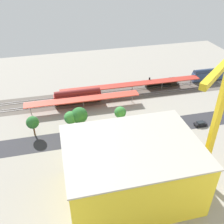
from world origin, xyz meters
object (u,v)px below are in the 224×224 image
Objects in this scene: parked_car_0 at (200,124)px; tower_crane at (216,117)px; freight_coach_far at (78,96)px; construction_building at (131,170)px; platform_canopy_near at (83,99)px; locomotive at (162,83)px; parked_car_1 at (180,127)px; traffic_light at (91,135)px; street_tree_2 at (120,112)px; box_truck_0 at (121,144)px; passenger_coach at (211,74)px; street_tree_0 at (79,115)px; parked_car_3 at (136,133)px; parked_car_2 at (160,130)px; street_tree_1 at (33,123)px; platform_canopy_far at (132,84)px; street_tree_3 at (71,118)px.

tower_crane is (14.47, 24.02, 21.00)m from parked_car_0.
freight_coach_far is 50.10m from construction_building.
platform_canopy_near is 1.22× the size of tower_crane.
locomotive is 3.87× the size of parked_car_1.
traffic_light reaches higher than platform_canopy_near.
street_tree_2 reaches higher than traffic_light.
construction_building is 18.33m from box_truck_0.
passenger_coach is 2.28× the size of street_tree_0.
parked_car_3 is at bearing -111.78° from construction_building.
freight_coach_far reaches higher than parked_car_2.
locomotive is 0.83× the size of freight_coach_far.
street_tree_1 reaches higher than box_truck_0.
street_tree_3 is at bearing 35.96° from platform_canopy_far.
platform_canopy_far is at bearing 3.18° from passenger_coach.
street_tree_3 is at bearing 3.80° from street_tree_0.
parked_car_2 is (15.19, 32.59, -1.03)m from locomotive.
traffic_light is at bearing 27.79° from passenger_coach.
freight_coach_far is 18.32m from street_tree_0.
traffic_light reaches higher than locomotive.
construction_building is (18.04, 22.18, 6.94)m from parked_car_2.
platform_canopy_far is 15.15× the size of parked_car_1.
locomotive is at bearing -172.39° from freight_coach_far.
traffic_light is (24.53, 1.56, 3.70)m from parked_car_2.
locomotive is at bearing -103.65° from tower_crane.
street_tree_3 is at bearing -16.59° from parked_car_2.
construction_building reaches higher than locomotive.
parked_car_1 is at bearing 105.08° from platform_canopy_far.
street_tree_3 is at bearing -2.95° from street_tree_2.
tower_crane reaches higher than traffic_light.
parked_car_3 is at bearing 158.67° from street_tree_3.
street_tree_3 is at bearing -62.78° from traffic_light.
tower_crane reaches higher than passenger_coach.
platform_canopy_near reaches higher than parked_car_0.
traffic_light is at bearing -71.61° from construction_building.
parked_car_2 is 43.82m from street_tree_1.
locomotive is 39.87m from parked_car_3.
parked_car_3 is at bearing 33.27° from passenger_coach.
tower_crane reaches higher than parked_car_3.
street_tree_1 is (42.66, -8.92, 4.56)m from parked_car_2.
platform_canopy_near is 24.28m from traffic_light.
construction_building is at bearing 128.36° from street_tree_1.
passenger_coach reaches higher than parked_car_3.
platform_canopy_near is 6.14× the size of street_tree_3.
platform_canopy_far is 31.04m from parked_car_3.
parked_car_3 is 0.65× the size of street_tree_3.
parked_car_2 is at bearing -1.25° from parked_car_1.
street_tree_3 is (14.17, -13.89, 3.36)m from box_truck_0.
street_tree_2 is (20.12, -8.18, 4.32)m from parked_car_1.
platform_canopy_near is 5.43× the size of street_tree_0.
passenger_coach reaches higher than locomotive.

